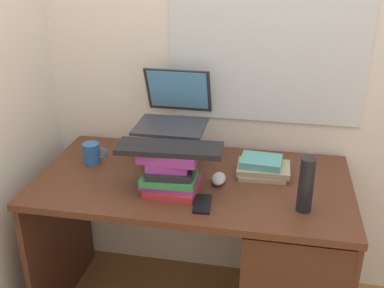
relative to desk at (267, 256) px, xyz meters
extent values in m
cube|color=silver|center=(-0.34, 0.42, 0.89)|extent=(6.00, 0.05, 2.60)
cube|color=silver|center=(-0.07, 0.39, 0.89)|extent=(0.90, 0.01, 0.80)
cube|color=beige|center=(-1.16, 0.03, 0.89)|extent=(0.05, 6.00, 2.60)
cube|color=#4C2819|center=(-0.34, 0.03, 0.33)|extent=(1.35, 0.71, 0.03)
cube|color=#4C2819|center=(-1.00, 0.03, -0.05)|extent=(0.02, 0.65, 0.73)
cube|color=#4C2819|center=(0.32, 0.03, -0.05)|extent=(0.02, 0.65, 0.73)
cube|color=#442416|center=(0.11, -0.01, -0.05)|extent=(0.41, 0.60, 0.69)
cube|color=#338C4C|center=(-0.48, 0.17, 0.36)|extent=(0.22, 0.14, 0.03)
cube|color=#B22D33|center=(-0.47, 0.17, 0.39)|extent=(0.20, 0.13, 0.03)
cube|color=#2672B2|center=(-0.46, 0.16, 0.42)|extent=(0.19, 0.15, 0.03)
cube|color=#B22D33|center=(-0.47, 0.16, 0.45)|extent=(0.18, 0.14, 0.02)
cube|color=white|center=(-0.47, 0.15, 0.48)|extent=(0.16, 0.15, 0.03)
cube|color=#338C4C|center=(-0.47, 0.15, 0.50)|extent=(0.21, 0.14, 0.02)
cube|color=#B22D33|center=(-0.40, -0.10, 0.36)|extent=(0.22, 0.19, 0.03)
cube|color=#8C338C|center=(-0.41, -0.10, 0.38)|extent=(0.22, 0.17, 0.02)
cube|color=#338C4C|center=(-0.41, -0.11, 0.41)|extent=(0.22, 0.16, 0.03)
cube|color=black|center=(-0.41, -0.09, 0.44)|extent=(0.20, 0.19, 0.03)
cube|color=#8C338C|center=(-0.42, -0.09, 0.47)|extent=(0.17, 0.16, 0.03)
cube|color=#8C338C|center=(-0.41, -0.10, 0.51)|extent=(0.24, 0.13, 0.04)
cube|color=gray|center=(-0.05, 0.12, 0.35)|extent=(0.21, 0.17, 0.02)
cube|color=gray|center=(-0.04, 0.11, 0.38)|extent=(0.23, 0.16, 0.03)
cube|color=teal|center=(-0.06, 0.12, 0.41)|extent=(0.18, 0.15, 0.03)
cube|color=#2D2D33|center=(-0.47, 0.16, 0.52)|extent=(0.31, 0.24, 0.01)
cube|color=#2D2D33|center=(-0.47, 0.33, 0.64)|extent=(0.31, 0.10, 0.22)
cube|color=#59A5E5|center=(-0.47, 0.32, 0.64)|extent=(0.28, 0.09, 0.20)
cube|color=black|center=(-0.41, -0.10, 0.54)|extent=(0.43, 0.17, 0.02)
ellipsoid|color=#A5A8AD|center=(-0.23, 0.01, 0.36)|extent=(0.06, 0.10, 0.04)
cylinder|color=#265999|center=(-0.83, 0.09, 0.39)|extent=(0.08, 0.08, 0.10)
torus|color=#265999|center=(-0.78, 0.09, 0.40)|extent=(0.05, 0.01, 0.05)
cylinder|color=black|center=(0.12, -0.14, 0.45)|extent=(0.06, 0.06, 0.22)
cube|color=black|center=(-0.26, -0.18, 0.35)|extent=(0.08, 0.14, 0.01)
camera|label=1|loc=(-0.01, -1.70, 1.29)|focal=43.03mm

